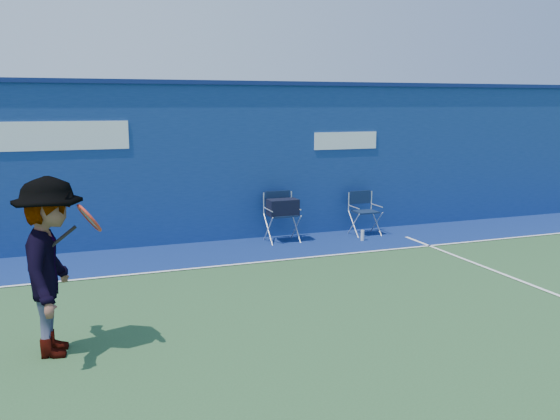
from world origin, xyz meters
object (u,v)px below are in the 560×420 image
object	(u,v)px
directors_chair_right	(365,221)
directors_chair_left	(282,221)
water_bottle	(362,236)
tennis_player	(52,267)

from	to	relation	value
directors_chair_right	directors_chair_left	bearing A→B (deg)	179.57
directors_chair_left	directors_chair_right	world-z (taller)	directors_chair_left
water_bottle	tennis_player	bearing A→B (deg)	-147.56
directors_chair_right	tennis_player	world-z (taller)	tennis_player
tennis_player	directors_chair_left	bearing A→B (deg)	44.67
directors_chair_right	water_bottle	size ratio (longest dim) A/B	4.08
directors_chair_right	tennis_player	xyz separation A→B (m)	(-5.90, -4.04, 0.68)
directors_chair_left	tennis_player	xyz separation A→B (m)	(-4.10, -4.06, 0.56)
directors_chair_left	water_bottle	world-z (taller)	directors_chair_left
directors_chair_left	water_bottle	bearing A→B (deg)	-18.42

